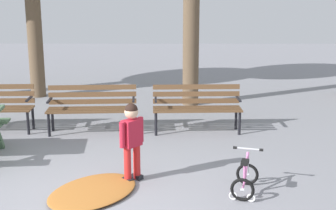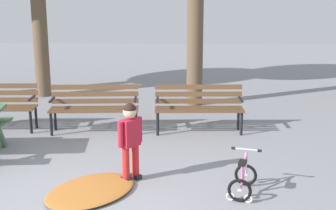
{
  "view_description": "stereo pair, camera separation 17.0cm",
  "coord_description": "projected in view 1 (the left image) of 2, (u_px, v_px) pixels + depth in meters",
  "views": [
    {
      "loc": [
        1.08,
        -5.11,
        2.52
      ],
      "look_at": [
        1.03,
        1.76,
        0.85
      ],
      "focal_mm": 50.23,
      "sensor_mm": 36.0,
      "label": 1
    },
    {
      "loc": [
        1.25,
        -5.11,
        2.52
      ],
      "look_at": [
        1.03,
        1.76,
        0.85
      ],
      "focal_mm": 50.23,
      "sensor_mm": 36.0,
      "label": 2
    }
  ],
  "objects": [
    {
      "name": "child_standing",
      "position": [
        132.0,
        136.0,
        6.27
      ],
      "size": [
        0.3,
        0.33,
        1.08
      ],
      "color": "red",
      "rests_on": "ground"
    },
    {
      "name": "park_bench_right",
      "position": [
        197.0,
        104.0,
        8.57
      ],
      "size": [
        1.62,
        0.52,
        0.85
      ],
      "color": "brown",
      "rests_on": "ground"
    },
    {
      "name": "ground",
      "position": [
        80.0,
        209.0,
        5.57
      ],
      "size": [
        36.0,
        36.0,
        0.0
      ],
      "primitive_type": "plane",
      "color": "gray"
    },
    {
      "name": "park_bench_left",
      "position": [
        92.0,
        105.0,
        8.52
      ],
      "size": [
        1.63,
        0.56,
        0.85
      ],
      "color": "brown",
      "rests_on": "ground"
    },
    {
      "name": "leaf_pile",
      "position": [
        93.0,
        191.0,
        6.0
      ],
      "size": [
        1.49,
        1.59,
        0.07
      ],
      "primitive_type": "ellipsoid",
      "rotation": [
        0.0,
        0.0,
        0.98
      ],
      "color": "#B26B2D",
      "rests_on": "ground"
    },
    {
      "name": "kids_bicycle",
      "position": [
        245.0,
        178.0,
        5.98
      ],
      "size": [
        0.48,
        0.62,
        0.54
      ],
      "color": "black",
      "rests_on": "ground"
    }
  ]
}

